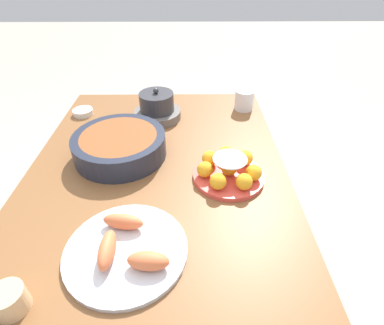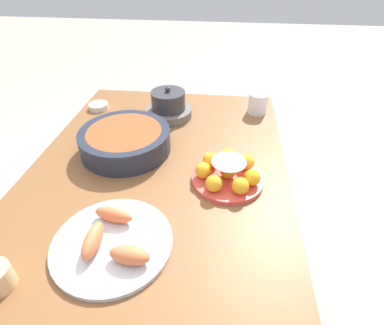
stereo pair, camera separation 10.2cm
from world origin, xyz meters
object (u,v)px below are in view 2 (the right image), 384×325
object	(u,v)px
cake_plate	(228,173)
sauce_bowl	(99,106)
warming_pot	(169,106)
dining_table	(161,186)
serving_bowl	(125,140)
seafood_platter	(112,241)
cup_near	(258,103)

from	to	relation	value
cake_plate	sauce_bowl	bearing A→B (deg)	53.43
warming_pot	dining_table	bearing A→B (deg)	-175.62
serving_bowl	warming_pot	bearing A→B (deg)	-21.64
warming_pot	seafood_platter	bearing A→B (deg)	178.22
dining_table	cake_plate	bearing A→B (deg)	-105.22
seafood_platter	warming_pot	xyz separation A→B (m)	(0.72, -0.02, 0.03)
cup_near	cake_plate	bearing A→B (deg)	166.02
cake_plate	seafood_platter	world-z (taller)	cake_plate
dining_table	cup_near	bearing A→B (deg)	-40.15
cake_plate	serving_bowl	distance (m)	0.41
seafood_platter	warming_pot	distance (m)	0.73
warming_pot	cake_plate	bearing A→B (deg)	-147.08
seafood_platter	cup_near	xyz separation A→B (m)	(0.81, -0.42, 0.03)
cake_plate	seafood_platter	distance (m)	0.42
cake_plate	cup_near	distance (m)	0.53
sauce_bowl	seafood_platter	distance (m)	0.83
serving_bowl	seafood_platter	distance (m)	0.45
cake_plate	warming_pot	distance (m)	0.50
dining_table	cup_near	world-z (taller)	cup_near
serving_bowl	dining_table	bearing A→B (deg)	-115.93
seafood_platter	cup_near	size ratio (longest dim) A/B	3.45
serving_bowl	warming_pot	distance (m)	0.31
dining_table	cake_plate	distance (m)	0.29
dining_table	cup_near	distance (m)	0.60
cake_plate	seafood_platter	bearing A→B (deg)	135.49
sauce_bowl	seafood_platter	size ratio (longest dim) A/B	0.28
dining_table	sauce_bowl	distance (m)	0.56
dining_table	serving_bowl	world-z (taller)	serving_bowl
sauce_bowl	warming_pot	xyz separation A→B (m)	(-0.04, -0.35, 0.04)
serving_bowl	seafood_platter	bearing A→B (deg)	-168.18
sauce_bowl	cup_near	size ratio (longest dim) A/B	0.98
dining_table	sauce_bowl	size ratio (longest dim) A/B	13.51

